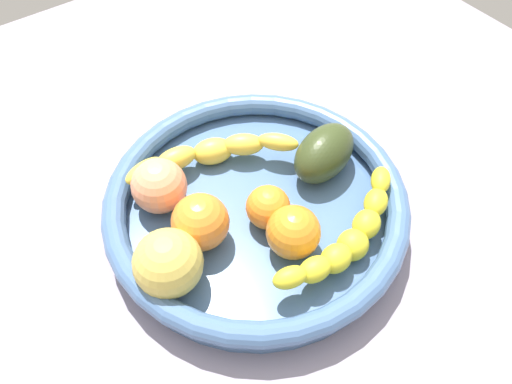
{
  "coord_description": "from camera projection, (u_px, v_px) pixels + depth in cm",
  "views": [
    {
      "loc": [
        21.51,
        29.72,
        55.33
      ],
      "look_at": [
        0.0,
        0.0,
        8.49
      ],
      "focal_mm": 35.69,
      "sensor_mm": 36.0,
      "label": 1
    }
  ],
  "objects": [
    {
      "name": "fruit_bowl",
      "position": [
        256.0,
        206.0,
        0.62
      ],
      "size": [
        36.53,
        36.53,
        5.31
      ],
      "color": "#456694",
      "rests_on": "kitchen_counter"
    },
    {
      "name": "orange_front",
      "position": [
        271.0,
        205.0,
        0.59
      ],
      "size": [
        5.21,
        5.21,
        5.21
      ],
      "primitive_type": "sphere",
      "color": "orange",
      "rests_on": "fruit_bowl"
    },
    {
      "name": "banana_draped_left",
      "position": [
        211.0,
        153.0,
        0.64
      ],
      "size": [
        21.31,
        10.14,
        4.43
      ],
      "color": "yellow",
      "rests_on": "fruit_bowl"
    },
    {
      "name": "apple_yellow",
      "position": [
        168.0,
        263.0,
        0.53
      ],
      "size": [
        7.45,
        7.45,
        7.45
      ],
      "primitive_type": "sphere",
      "color": "#D3BA51",
      "rests_on": "fruit_bowl"
    },
    {
      "name": "kitchen_counter",
      "position": [
        256.0,
        226.0,
        0.65
      ],
      "size": [
        120.0,
        120.0,
        3.0
      ],
      "primitive_type": "cube",
      "color": "gray",
      "rests_on": "ground"
    },
    {
      "name": "avocado_dark",
      "position": [
        325.0,
        154.0,
        0.63
      ],
      "size": [
        10.85,
        8.3,
        6.48
      ],
      "primitive_type": "ellipsoid",
      "rotation": [
        0.0,
        0.0,
        0.26
      ],
      "color": "#333F1E",
      "rests_on": "fruit_bowl"
    },
    {
      "name": "orange_mid_right",
      "position": [
        294.0,
        232.0,
        0.56
      ],
      "size": [
        6.13,
        6.13,
        6.13
      ],
      "primitive_type": "sphere",
      "color": "orange",
      "rests_on": "fruit_bowl"
    },
    {
      "name": "orange_mid_left",
      "position": [
        203.0,
        225.0,
        0.56
      ],
      "size": [
        6.58,
        6.58,
        6.58
      ],
      "primitive_type": "sphere",
      "color": "orange",
      "rests_on": "fruit_bowl"
    },
    {
      "name": "banana_draped_right",
      "position": [
        348.0,
        237.0,
        0.56
      ],
      "size": [
        21.0,
        8.34,
        4.68
      ],
      "color": "yellow",
      "rests_on": "fruit_bowl"
    },
    {
      "name": "peach_blush",
      "position": [
        159.0,
        186.0,
        0.6
      ],
      "size": [
        6.62,
        6.62,
        6.62
      ],
      "primitive_type": "sphere",
      "color": "#F99467",
      "rests_on": "fruit_bowl"
    }
  ]
}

